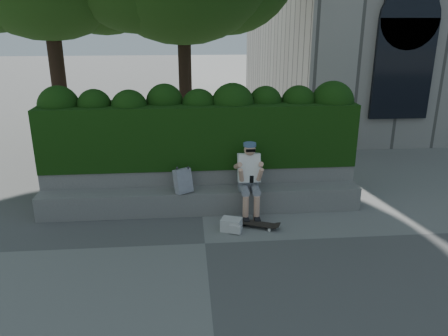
{
  "coord_description": "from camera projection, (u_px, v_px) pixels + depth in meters",
  "views": [
    {
      "loc": [
        -0.25,
        -6.34,
        3.46
      ],
      "look_at": [
        0.4,
        1.0,
        0.95
      ],
      "focal_mm": 35.0,
      "sensor_mm": 36.0,
      "label": 1
    }
  ],
  "objects": [
    {
      "name": "person",
      "position": [
        249.0,
        176.0,
        7.95
      ],
      "size": [
        0.4,
        0.76,
        1.38
      ],
      "color": "gray",
      "rests_on": "ground"
    },
    {
      "name": "backpack_ground",
      "position": [
        231.0,
        225.0,
        7.52
      ],
      "size": [
        0.4,
        0.35,
        0.22
      ],
      "primitive_type": "cube",
      "rotation": [
        0.0,
        0.0,
        -0.38
      ],
      "color": "beige",
      "rests_on": "ground"
    },
    {
      "name": "backpack_plaid",
      "position": [
        183.0,
        181.0,
        7.95
      ],
      "size": [
        0.34,
        0.29,
        0.44
      ],
      "primitive_type": "cube",
      "rotation": [
        0.0,
        0.0,
        0.54
      ],
      "color": "silver",
      "rests_on": "bench_ledge"
    },
    {
      "name": "planter_wall",
      "position": [
        201.0,
        184.0,
        8.62
      ],
      "size": [
        6.0,
        0.5,
        0.75
      ],
      "primitive_type": "cube",
      "color": "gray",
      "rests_on": "ground"
    },
    {
      "name": "bench_ledge",
      "position": [
        202.0,
        201.0,
        8.22
      ],
      "size": [
        6.0,
        0.45,
        0.45
      ],
      "primitive_type": "cube",
      "color": "gray",
      "rests_on": "ground"
    },
    {
      "name": "hedge",
      "position": [
        199.0,
        134.0,
        8.51
      ],
      "size": [
        6.0,
        1.0,
        1.2
      ],
      "primitive_type": "cube",
      "color": "black",
      "rests_on": "planter_wall"
    },
    {
      "name": "skateboard",
      "position": [
        256.0,
        224.0,
        7.65
      ],
      "size": [
        0.76,
        0.47,
        0.08
      ],
      "rotation": [
        0.0,
        0.0,
        -0.41
      ],
      "color": "black",
      "rests_on": "ground"
    },
    {
      "name": "ground",
      "position": [
        205.0,
        243.0,
        7.11
      ],
      "size": [
        80.0,
        80.0,
        0.0
      ],
      "primitive_type": "plane",
      "color": "slate",
      "rests_on": "ground"
    }
  ]
}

